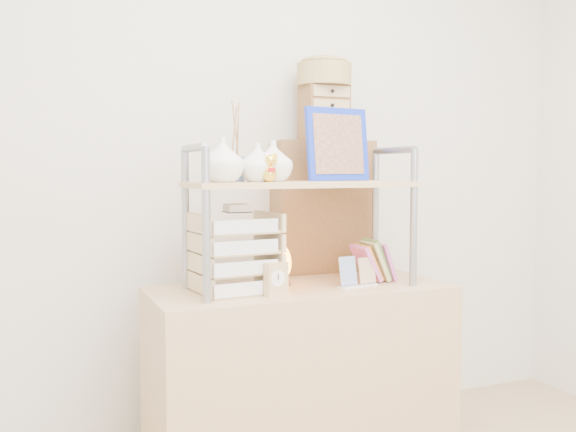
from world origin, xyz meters
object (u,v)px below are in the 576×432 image
Objects in this scene: desk at (301,378)px; salt_lamp at (279,263)px; letter_tray at (237,257)px; cabinet at (321,285)px.

salt_lamp is (-0.06, 0.08, 0.46)m from desk.
desk is 3.54× the size of letter_tray.
cabinet reaches higher than salt_lamp.
letter_tray reaches higher than salt_lamp.
desk is at bearing 0.86° from letter_tray.
letter_tray is 1.97× the size of salt_lamp.
desk is 6.97× the size of salt_lamp.
desk is at bearing -50.75° from salt_lamp.
cabinet is at bearing 41.09° from salt_lamp.
letter_tray is at bearing -158.37° from salt_lamp.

